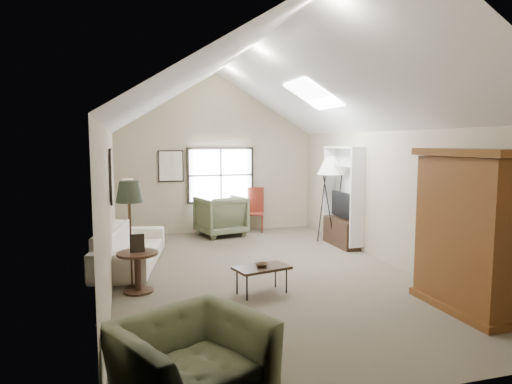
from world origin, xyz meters
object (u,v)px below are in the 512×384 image
object	(u,v)px
armchair_far	(221,216)
side_chair	(255,210)
armoire	(469,231)
coffee_table	(262,280)
side_table	(138,272)
sofa	(130,246)
armchair_near	(191,366)

from	to	relation	value
armchair_far	side_chair	size ratio (longest dim) A/B	0.96
side_chair	armoire	bearing A→B (deg)	-59.25
armchair_far	coffee_table	bearing A→B (deg)	72.08
armoire	side_table	xyz separation A→B (m)	(-4.29, 2.02, -0.79)
side_table	side_chair	distance (m)	5.10
side_table	coffee_table	bearing A→B (deg)	-18.58
sofa	coffee_table	distance (m)	2.91
armoire	armchair_near	world-z (taller)	armoire
armoire	coffee_table	distance (m)	3.00
sofa	side_chair	size ratio (longest dim) A/B	2.22
sofa	side_chair	bearing A→B (deg)	-40.22
armoire	side_chair	size ratio (longest dim) A/B	1.96
armoire	sofa	bearing A→B (deg)	140.40
coffee_table	side_chair	size ratio (longest dim) A/B	0.73
coffee_table	side_table	world-z (taller)	side_table
sofa	side_table	distance (m)	1.60
coffee_table	side_chair	bearing A→B (deg)	75.09
coffee_table	side_chair	xyz separation A→B (m)	(1.25, 4.68, 0.35)
armoire	armchair_far	xyz separation A→B (m)	(-2.19, 5.86, -0.61)
armchair_near	side_table	xyz separation A→B (m)	(-0.33, 3.32, -0.08)
armchair_near	side_table	distance (m)	3.34
armoire	side_table	world-z (taller)	armoire
sofa	armchair_near	world-z (taller)	armchair_near
armoire	armchair_near	size ratio (longest dim) A/B	1.81
armchair_near	coffee_table	xyz separation A→B (m)	(1.47, 2.72, -0.18)
armchair_far	side_chair	bearing A→B (deg)	-179.71
armoire	side_chair	world-z (taller)	armoire
side_table	armchair_far	bearing A→B (deg)	61.32
sofa	coffee_table	bearing A→B (deg)	-127.94
armchair_near	armchair_far	xyz separation A→B (m)	(1.76, 7.16, 0.09)
armchair_far	side_table	bearing A→B (deg)	47.22
sofa	armchair_near	xyz separation A→B (m)	(0.42, -4.92, 0.03)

